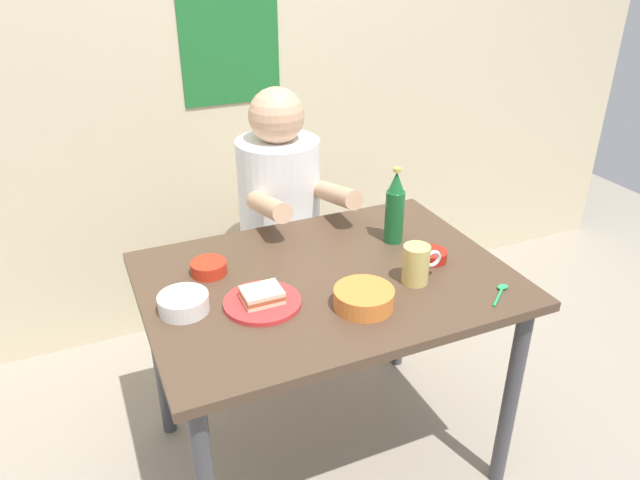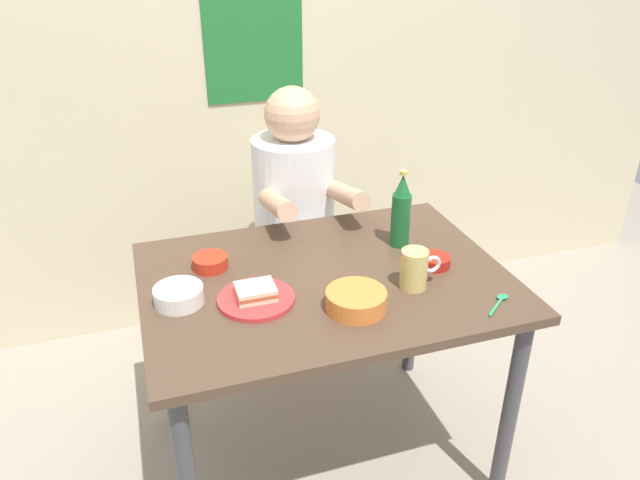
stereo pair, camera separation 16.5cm
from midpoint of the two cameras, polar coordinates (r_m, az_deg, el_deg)
ground_plane at (r=2.32m, az=2.57°, el=-19.39°), size 6.00×6.00×0.00m
wall_back at (r=2.62m, az=-5.22°, el=18.86°), size 4.40×0.09×2.60m
dining_table at (r=1.90m, az=2.97°, el=-5.92°), size 1.10×0.80×0.74m
stool at (r=2.58m, az=-0.47°, el=-3.81°), size 0.34×0.34×0.45m
person_seated at (r=2.38m, az=-0.42°, el=4.66°), size 0.33×0.56×0.72m
plate_orange at (r=1.73m, az=-3.32°, el=-5.64°), size 0.22×0.22×0.01m
sandwich at (r=1.71m, az=-3.34°, el=-4.94°), size 0.11×0.09×0.04m
beer_mug at (r=1.80m, az=11.52°, el=-2.75°), size 0.13×0.08×0.12m
beer_bottle at (r=2.00m, az=9.99°, el=2.54°), size 0.06×0.06×0.26m
soup_bowl_orange at (r=1.69m, az=6.23°, el=-5.66°), size 0.17×0.17×0.05m
sambal_bowl_red at (r=1.94m, az=13.16°, el=-1.96°), size 0.10×0.10×0.03m
sauce_bowl_chili at (r=1.89m, az=-7.86°, el=-2.08°), size 0.11×0.11×0.04m
rice_bowl_white at (r=1.73m, az=-10.52°, el=-5.14°), size 0.14×0.14×0.05m
spoon at (r=1.82m, az=19.10°, el=-5.49°), size 0.11×0.08×0.01m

